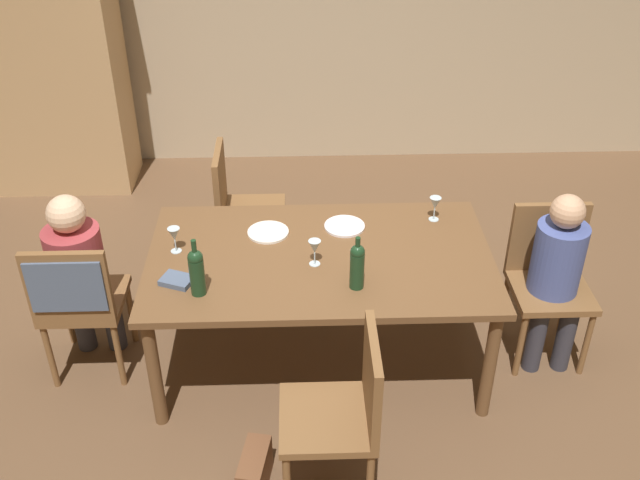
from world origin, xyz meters
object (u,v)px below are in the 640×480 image
Objects in this scene: dining_table at (320,266)px; handbag at (255,471)px; chair_left_end at (75,295)px; wine_glass_far at (315,248)px; chair_near at (346,407)px; person_woman_host at (557,269)px; wine_glass_near_right at (356,258)px; wine_bottle_dark_red at (197,271)px; chair_right_end at (548,272)px; armoire_cabinet at (47,55)px; chair_far_left at (239,203)px; wine_bottle_tall_green at (357,265)px; person_man_bearded at (80,270)px; dinner_plate_guest_left at (268,232)px; dinner_plate_host at (345,226)px; wine_glass_near_left at (435,204)px; wine_glass_centre at (174,235)px.

handbag is (-0.35, -0.93, -0.56)m from dining_table.
chair_left_end is 6.17× the size of wine_glass_far.
chair_near is at bearing -29.82° from chair_left_end.
person_woman_host is 1.17m from wine_glass_near_right.
wine_bottle_dark_red reaches higher than chair_left_end.
chair_near is (-1.24, -1.02, 0.00)m from chair_right_end.
armoire_cabinet is 2.99m from wine_bottle_dark_red.
wine_bottle_tall_green reaches higher than chair_far_left.
chair_right_end is 0.81× the size of person_man_bearded.
chair_far_left is 1.35m from wine_glass_near_right.
wine_bottle_dark_red is at bearing -121.35° from dinner_plate_guest_left.
chair_left_end is 6.17× the size of wine_glass_near_right.
chair_right_end is at bearing -5.22° from dinner_plate_guest_left.
person_man_bearded is (-1.33, 0.03, -0.01)m from dining_table.
wine_glass_far is at bearing 154.98° from wine_glass_near_right.
dinner_plate_host is at bearing 92.50° from wine_bottle_tall_green.
chair_left_end is 6.17× the size of wine_glass_near_left.
wine_glass_near_left reaches higher than dinner_plate_guest_left.
chair_right_end is 3.29× the size of handbag.
chair_near is 0.73m from wine_bottle_tall_green.
chair_far_left is at bearing -41.79° from armoire_cabinet.
wine_glass_far is at bearing 7.95° from chair_near.
wine_glass_far reaches higher than dinner_plate_host.
person_woman_host is at bearing 62.45° from chair_far_left.
dinner_plate_host is at bearing 45.70° from chair_far_left.
wine_glass_centre is (1.25, -2.24, -0.25)m from armoire_cabinet.
chair_left_end is at bearing -166.68° from wine_glass_near_left.
wine_glass_far is 0.63× the size of dinner_plate_host.
armoire_cabinet is 2.37× the size of chair_left_end.
wine_bottle_dark_red is 2.15× the size of wine_glass_near_right.
armoire_cabinet is 2.37× the size of chair_far_left.
armoire_cabinet is 4.12m from person_woman_host.
chair_far_left is at bearing 121.93° from wine_glass_near_right.
wine_glass_near_left is at bearing 9.22° from person_man_bearded.
wine_glass_near_left is at bearing -30.47° from person_woman_host.
handbag is at bearing -129.48° from wine_bottle_tall_green.
chair_near reaches higher than dinner_plate_guest_left.
wine_bottle_tall_green is 0.59m from dinner_plate_host.
dining_table is 2.05× the size of chair_right_end.
person_woman_host is (1.24, 0.91, 0.10)m from chair_near.
chair_far_left is 2.07m from person_woman_host.
wine_glass_near_right is at bearing 13.31° from chair_right_end.
wine_bottle_dark_red is 0.42m from wine_glass_centre.
chair_near is 3.89× the size of dinner_plate_guest_left.
dining_table is (2.05, -2.30, -0.43)m from armoire_cabinet.
wine_glass_centre reaches higher than dining_table.
chair_left_end reaches higher than handbag.
person_woman_host is at bearing 8.55° from wine_bottle_dark_red.
wine_bottle_dark_red is (-1.95, -0.29, 0.24)m from person_woman_host.
person_man_bearded is 2.04m from wine_glass_near_left.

